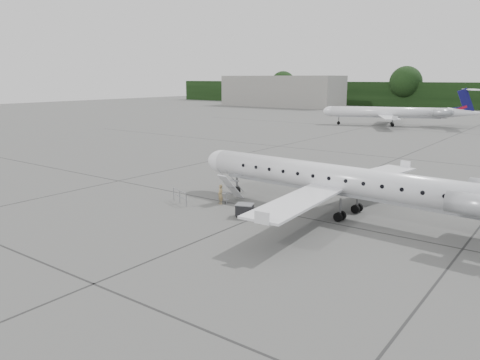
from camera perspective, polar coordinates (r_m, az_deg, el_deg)
The scene contains 8 objects.
ground at distance 29.47m, azimuth 8.90°, elevation -6.32°, with size 320.00×320.00×0.00m, color #595957.
terminal_building at distance 158.29m, azimuth 5.12°, elevation 10.74°, with size 40.00×14.00×10.00m, color gray.
main_regional_jet at distance 32.81m, azimuth 11.87°, elevation 1.77°, with size 27.16×19.55×6.96m, color silver, non-canonical shape.
airstair at distance 36.09m, azimuth -1.12°, elevation -0.89°, with size 0.85×2.09×2.18m, color silver, non-canonical shape.
passenger at distance 35.30m, azimuth -2.39°, elevation -1.77°, with size 0.55×0.36×1.51m, color #957E51.
safety_railing at distance 35.81m, azimuth -7.35°, elevation -2.07°, with size 2.20×0.08×1.00m, color gray, non-canonical shape.
baggage_cart at distance 32.15m, azimuth 0.57°, elevation -3.67°, with size 1.12×0.91×0.97m, color black, non-canonical shape.
bg_regional_left at distance 97.93m, azimuth 17.58°, elevation 8.48°, with size 28.15×20.27×7.38m, color silver, non-canonical shape.
Camera 1 is at (12.79, -24.84, 9.37)m, focal length 35.00 mm.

